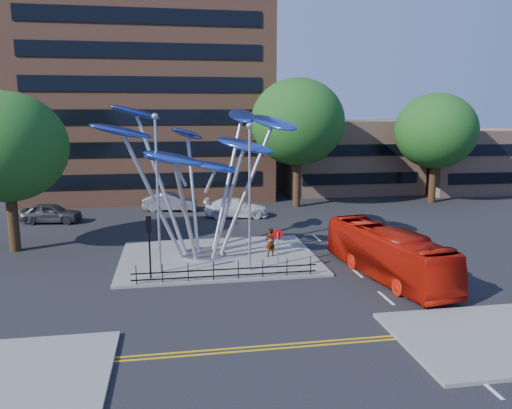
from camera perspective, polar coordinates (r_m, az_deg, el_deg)
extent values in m
plane|color=black|center=(25.76, -0.78, -9.93)|extent=(120.00, 120.00, 0.00)
cube|color=slate|center=(31.27, -4.30, -6.07)|extent=(12.00, 9.00, 0.15)
cube|color=gold|center=(20.33, 1.91, -15.78)|extent=(40.00, 0.12, 0.01)
cube|color=gold|center=(20.07, 2.09, -16.16)|extent=(40.00, 0.12, 0.01)
cube|color=brown|center=(56.20, -12.41, 16.48)|extent=(25.00, 15.00, 30.00)
cube|color=tan|center=(57.54, 10.50, 5.43)|extent=(15.00, 8.00, 8.00)
cube|color=tan|center=(62.06, 23.41, 4.64)|extent=(12.00, 8.00, 7.00)
cylinder|color=black|center=(47.70, 4.68, 3.15)|extent=(0.70, 0.70, 5.72)
ellipsoid|color=#184E16|center=(47.31, 4.77, 9.40)|extent=(8.80, 8.80, 8.10)
cylinder|color=black|center=(35.99, -26.07, -1.07)|extent=(0.70, 0.70, 4.84)
ellipsoid|color=#184E16|center=(35.45, -26.65, 5.91)|extent=(7.60, 7.60, 6.99)
cylinder|color=black|center=(52.94, 19.54, 2.95)|extent=(0.70, 0.70, 5.06)
ellipsoid|color=#184E16|center=(52.57, 19.86, 7.92)|extent=(8.00, 8.00, 7.36)
cylinder|color=#9EA0A5|center=(31.64, -6.20, -5.65)|extent=(2.80, 2.80, 0.12)
cylinder|color=#9EA0A5|center=(30.16, -8.55, 0.97)|extent=(0.24, 0.24, 7.80)
ellipsoid|color=blue|center=(28.89, -15.15, 8.09)|extent=(3.92, 2.95, 1.39)
cylinder|color=#9EA0A5|center=(29.91, -6.97, -0.43)|extent=(0.24, 0.24, 6.40)
ellipsoid|color=blue|center=(27.25, -9.43, 5.23)|extent=(3.47, 1.78, 1.31)
cylinder|color=#9EA0A5|center=(30.11, -5.10, 0.26)|extent=(0.24, 0.24, 7.00)
ellipsoid|color=blue|center=(28.30, -1.29, 6.78)|extent=(3.81, 3.11, 1.36)
cylinder|color=#9EA0A5|center=(30.85, -4.12, 1.66)|extent=(0.24, 0.24, 8.20)
ellipsoid|color=blue|center=(31.38, 1.98, 9.35)|extent=(3.52, 4.06, 1.44)
cylinder|color=#9EA0A5|center=(31.67, -5.00, 2.25)|extent=(0.24, 0.24, 8.60)
ellipsoid|color=blue|center=(33.56, -1.60, 10.12)|extent=(2.21, 3.79, 1.39)
cylinder|color=#9EA0A5|center=(31.80, -6.80, 1.15)|extent=(0.24, 0.24, 7.40)
ellipsoid|color=blue|center=(33.99, -7.84, 8.01)|extent=(3.02, 3.71, 1.34)
cylinder|color=#9EA0A5|center=(31.07, -8.24, 2.20)|extent=(0.24, 0.24, 8.80)
ellipsoid|color=blue|center=(32.21, -13.58, 10.17)|extent=(3.88, 3.60, 1.42)
ellipsoid|color=blue|center=(30.67, -9.81, 5.06)|extent=(3.40, 1.96, 1.13)
ellipsoid|color=blue|center=(30.23, -4.65, 4.33)|extent=(3.39, 2.16, 1.11)
cylinder|color=#9EA0A5|center=(27.74, -11.15, 0.78)|extent=(0.14, 0.14, 8.50)
sphere|color=#9EA0A5|center=(27.35, -11.48, 9.84)|extent=(0.36, 0.36, 0.36)
cylinder|color=#9EA0A5|center=(27.60, -0.73, 0.41)|extent=(0.14, 0.14, 8.00)
sphere|color=#9EA0A5|center=(27.17, -0.75, 8.99)|extent=(0.36, 0.36, 0.36)
cylinder|color=black|center=(27.36, -12.05, -5.08)|extent=(0.10, 0.10, 3.20)
cube|color=black|center=(27.02, -12.17, -2.22)|extent=(0.28, 0.18, 0.85)
sphere|color=#FF0C0C|center=(26.96, -12.19, -1.64)|extent=(0.18, 0.18, 0.18)
cylinder|color=#9EA0A5|center=(28.03, 2.49, -5.42)|extent=(0.08, 0.08, 2.30)
cylinder|color=red|center=(27.80, 2.49, -3.42)|extent=(0.60, 0.04, 0.60)
cube|color=white|center=(27.82, 2.48, -3.41)|extent=(0.42, 0.03, 0.10)
cylinder|color=black|center=(26.96, -13.53, -7.82)|extent=(0.05, 0.05, 1.00)
cylinder|color=black|center=(26.89, -10.65, -7.76)|extent=(0.05, 0.05, 1.00)
cylinder|color=black|center=(26.89, -7.77, -7.67)|extent=(0.05, 0.05, 1.00)
cylinder|color=black|center=(26.96, -4.89, -7.56)|extent=(0.05, 0.05, 1.00)
cylinder|color=black|center=(27.09, -2.03, -7.43)|extent=(0.05, 0.05, 1.00)
cylinder|color=black|center=(27.29, 0.79, -7.29)|extent=(0.05, 0.05, 1.00)
cylinder|color=black|center=(27.55, 3.56, -7.14)|extent=(0.05, 0.05, 1.00)
cylinder|color=black|center=(27.88, 6.26, -6.97)|extent=(0.05, 0.05, 1.00)
cube|color=black|center=(27.00, -3.46, -7.40)|extent=(10.00, 0.06, 0.06)
cube|color=black|center=(27.11, -3.45, -8.10)|extent=(10.00, 0.06, 0.06)
imported|color=#B21408|center=(28.35, 14.78, -5.42)|extent=(3.82, 10.15, 2.76)
imported|color=gray|center=(30.99, 1.63, -4.33)|extent=(0.75, 0.60, 1.79)
imported|color=#3C3F44|center=(44.20, -22.39, -0.90)|extent=(5.04, 2.59, 1.64)
imported|color=#A4A6AC|center=(46.50, -9.75, 0.28)|extent=(5.13, 2.53, 1.62)
imported|color=silver|center=(43.17, -2.25, -0.38)|extent=(5.82, 3.08, 1.61)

